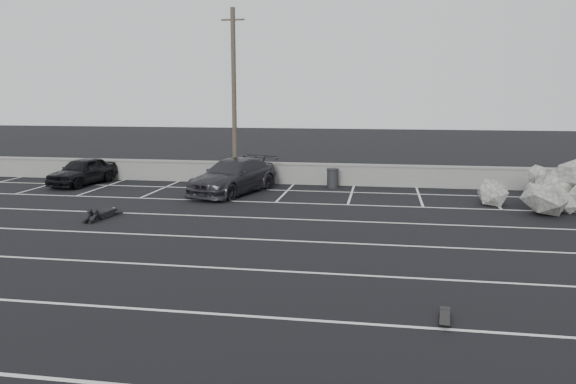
% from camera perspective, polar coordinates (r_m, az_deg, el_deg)
% --- Properties ---
extents(ground, '(120.00, 120.00, 0.00)m').
position_cam_1_polar(ground, '(15.18, -11.49, -7.34)').
color(ground, black).
rests_on(ground, ground).
extents(seawall, '(50.00, 0.45, 1.06)m').
position_cam_1_polar(seawall, '(28.29, -1.37, 1.99)').
color(seawall, gray).
rests_on(seawall, ground).
extents(stall_lines, '(36.00, 20.05, 0.01)m').
position_cam_1_polar(stall_lines, '(19.23, -7.03, -3.53)').
color(stall_lines, silver).
rests_on(stall_lines, ground).
extents(car_left, '(2.20, 4.19, 1.36)m').
position_cam_1_polar(car_left, '(29.65, -20.15, 2.00)').
color(car_left, black).
rests_on(car_left, ground).
extents(car_right, '(3.68, 5.73, 1.54)m').
position_cam_1_polar(car_right, '(25.57, -5.59, 1.60)').
color(car_right, '#26252B').
rests_on(car_right, ground).
extents(utility_pole, '(1.13, 0.23, 8.49)m').
position_cam_1_polar(utility_pole, '(27.64, -5.50, 9.55)').
color(utility_pole, '#4C4238').
rests_on(utility_pole, ground).
extents(trash_bin, '(0.68, 0.68, 0.93)m').
position_cam_1_polar(trash_bin, '(27.07, 4.56, 1.43)').
color(trash_bin, '#232326').
rests_on(trash_bin, ground).
extents(riprap_pile, '(6.44, 4.92, 1.64)m').
position_cam_1_polar(riprap_pile, '(24.77, 26.46, -0.06)').
color(riprap_pile, '#ADABA2').
rests_on(riprap_pile, ground).
extents(person, '(1.26, 2.53, 0.48)m').
position_cam_1_polar(person, '(21.71, -17.98, -1.76)').
color(person, black).
rests_on(person, ground).
extents(skateboard, '(0.29, 0.81, 0.10)m').
position_cam_1_polar(skateboard, '(11.84, 15.64, -12.18)').
color(skateboard, black).
rests_on(skateboard, ground).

